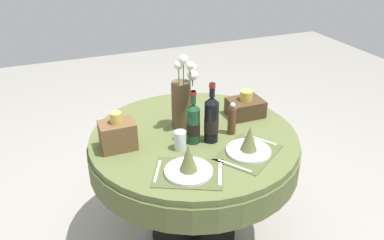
{
  "coord_description": "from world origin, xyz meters",
  "views": [
    {
      "loc": [
        -0.73,
        -1.82,
        1.9
      ],
      "look_at": [
        0.0,
        0.03,
        0.86
      ],
      "focal_mm": 36.4,
      "sensor_mm": 36.0,
      "label": 1
    }
  ],
  "objects_px": {
    "place_setting_left": "(189,165)",
    "woven_basket_side_right": "(245,107)",
    "woven_basket_side_left": "(118,134)",
    "flower_vase": "(182,99)",
    "wine_bottle_left": "(193,123)",
    "pepper_mill": "(232,119)",
    "tumbler_near_left": "(180,140)",
    "place_setting_right": "(249,145)",
    "wine_bottle_centre": "(211,119)",
    "dining_table": "(194,153)"
  },
  "relations": [
    {
      "from": "place_setting_left",
      "to": "tumbler_near_left",
      "type": "bearing_deg",
      "value": 80.0
    },
    {
      "from": "pepper_mill",
      "to": "wine_bottle_centre",
      "type": "bearing_deg",
      "value": -167.21
    },
    {
      "from": "pepper_mill",
      "to": "woven_basket_side_right",
      "type": "relative_size",
      "value": 0.93
    },
    {
      "from": "pepper_mill",
      "to": "woven_basket_side_left",
      "type": "distance_m",
      "value": 0.65
    },
    {
      "from": "dining_table",
      "to": "woven_basket_side_left",
      "type": "distance_m",
      "value": 0.48
    },
    {
      "from": "place_setting_left",
      "to": "pepper_mill",
      "type": "height_order",
      "value": "pepper_mill"
    },
    {
      "from": "place_setting_right",
      "to": "flower_vase",
      "type": "xyz_separation_m",
      "value": [
        -0.22,
        0.4,
        0.14
      ]
    },
    {
      "from": "place_setting_right",
      "to": "pepper_mill",
      "type": "relative_size",
      "value": 2.17
    },
    {
      "from": "place_setting_right",
      "to": "pepper_mill",
      "type": "bearing_deg",
      "value": 87.2
    },
    {
      "from": "woven_basket_side_right",
      "to": "wine_bottle_left",
      "type": "bearing_deg",
      "value": -156.79
    },
    {
      "from": "dining_table",
      "to": "tumbler_near_left",
      "type": "height_order",
      "value": "tumbler_near_left"
    },
    {
      "from": "dining_table",
      "to": "tumbler_near_left",
      "type": "distance_m",
      "value": 0.25
    },
    {
      "from": "place_setting_left",
      "to": "woven_basket_side_left",
      "type": "height_order",
      "value": "woven_basket_side_left"
    },
    {
      "from": "place_setting_left",
      "to": "wine_bottle_centre",
      "type": "distance_m",
      "value": 0.35
    },
    {
      "from": "pepper_mill",
      "to": "place_setting_left",
      "type": "bearing_deg",
      "value": -143.34
    },
    {
      "from": "place_setting_left",
      "to": "woven_basket_side_left",
      "type": "xyz_separation_m",
      "value": [
        -0.27,
        0.36,
        0.04
      ]
    },
    {
      "from": "flower_vase",
      "to": "pepper_mill",
      "type": "xyz_separation_m",
      "value": [
        0.24,
        -0.18,
        -0.09
      ]
    },
    {
      "from": "place_setting_left",
      "to": "wine_bottle_left",
      "type": "relative_size",
      "value": 1.35
    },
    {
      "from": "place_setting_right",
      "to": "pepper_mill",
      "type": "height_order",
      "value": "pepper_mill"
    },
    {
      "from": "flower_vase",
      "to": "woven_basket_side_right",
      "type": "relative_size",
      "value": 2.18
    },
    {
      "from": "wine_bottle_left",
      "to": "pepper_mill",
      "type": "height_order",
      "value": "wine_bottle_left"
    },
    {
      "from": "dining_table",
      "to": "place_setting_right",
      "type": "bearing_deg",
      "value": -55.89
    },
    {
      "from": "wine_bottle_centre",
      "to": "tumbler_near_left",
      "type": "relative_size",
      "value": 3.27
    },
    {
      "from": "tumbler_near_left",
      "to": "woven_basket_side_left",
      "type": "bearing_deg",
      "value": 156.48
    },
    {
      "from": "place_setting_left",
      "to": "woven_basket_side_left",
      "type": "bearing_deg",
      "value": 126.39
    },
    {
      "from": "tumbler_near_left",
      "to": "wine_bottle_left",
      "type": "bearing_deg",
      "value": 24.22
    },
    {
      "from": "wine_bottle_left",
      "to": "woven_basket_side_left",
      "type": "xyz_separation_m",
      "value": [
        -0.4,
        0.09,
        -0.04
      ]
    },
    {
      "from": "tumbler_near_left",
      "to": "place_setting_right",
      "type": "bearing_deg",
      "value": -28.22
    },
    {
      "from": "place_setting_right",
      "to": "pepper_mill",
      "type": "xyz_separation_m",
      "value": [
        0.01,
        0.22,
        0.04
      ]
    },
    {
      "from": "place_setting_left",
      "to": "woven_basket_side_right",
      "type": "distance_m",
      "value": 0.72
    },
    {
      "from": "dining_table",
      "to": "wine_bottle_centre",
      "type": "xyz_separation_m",
      "value": [
        0.06,
        -0.1,
        0.26
      ]
    },
    {
      "from": "dining_table",
      "to": "place_setting_right",
      "type": "relative_size",
      "value": 2.87
    },
    {
      "from": "dining_table",
      "to": "pepper_mill",
      "type": "xyz_separation_m",
      "value": [
        0.21,
        -0.07,
        0.22
      ]
    },
    {
      "from": "place_setting_left",
      "to": "woven_basket_side_right",
      "type": "height_order",
      "value": "woven_basket_side_right"
    },
    {
      "from": "place_setting_right",
      "to": "flower_vase",
      "type": "distance_m",
      "value": 0.48
    },
    {
      "from": "dining_table",
      "to": "wine_bottle_left",
      "type": "distance_m",
      "value": 0.26
    },
    {
      "from": "wine_bottle_centre",
      "to": "pepper_mill",
      "type": "distance_m",
      "value": 0.15
    },
    {
      "from": "place_setting_left",
      "to": "dining_table",
      "type": "bearing_deg",
      "value": 64.14
    },
    {
      "from": "place_setting_right",
      "to": "wine_bottle_left",
      "type": "bearing_deg",
      "value": 137.05
    },
    {
      "from": "wine_bottle_centre",
      "to": "place_setting_left",
      "type": "bearing_deg",
      "value": -133.13
    },
    {
      "from": "wine_bottle_left",
      "to": "pepper_mill",
      "type": "xyz_separation_m",
      "value": [
        0.24,
        0.01,
        -0.03
      ]
    },
    {
      "from": "wine_bottle_centre",
      "to": "woven_basket_side_right",
      "type": "relative_size",
      "value": 1.64
    },
    {
      "from": "place_setting_left",
      "to": "wine_bottle_left",
      "type": "xyz_separation_m",
      "value": [
        0.13,
        0.27,
        0.07
      ]
    },
    {
      "from": "dining_table",
      "to": "woven_basket_side_left",
      "type": "relative_size",
      "value": 5.72
    },
    {
      "from": "pepper_mill",
      "to": "wine_bottle_left",
      "type": "bearing_deg",
      "value": -177.92
    },
    {
      "from": "place_setting_left",
      "to": "pepper_mill",
      "type": "relative_size",
      "value": 2.13
    },
    {
      "from": "flower_vase",
      "to": "woven_basket_side_left",
      "type": "xyz_separation_m",
      "value": [
        -0.41,
        -0.1,
        -0.1
      ]
    },
    {
      "from": "dining_table",
      "to": "tumbler_near_left",
      "type": "relative_size",
      "value": 11.52
    },
    {
      "from": "woven_basket_side_left",
      "to": "woven_basket_side_right",
      "type": "xyz_separation_m",
      "value": [
        0.83,
        0.09,
        -0.02
      ]
    },
    {
      "from": "wine_bottle_centre",
      "to": "woven_basket_side_left",
      "type": "xyz_separation_m",
      "value": [
        -0.5,
        0.12,
        -0.05
      ]
    }
  ]
}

